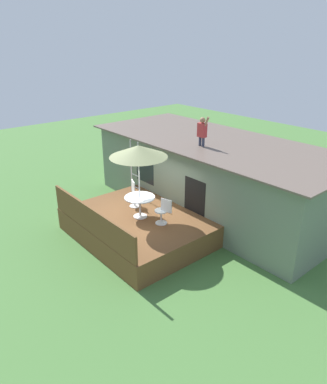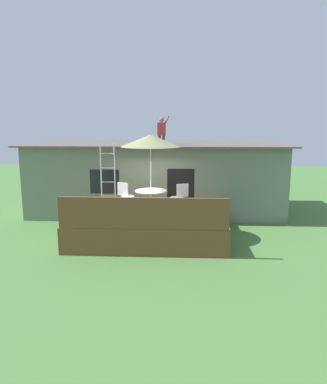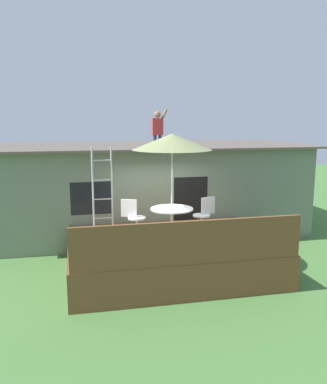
{
  "view_description": "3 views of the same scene",
  "coord_description": "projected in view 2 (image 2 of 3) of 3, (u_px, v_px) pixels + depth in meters",
  "views": [
    {
      "loc": [
        9.07,
        -6.66,
        6.48
      ],
      "look_at": [
        0.2,
        0.88,
        1.51
      ],
      "focal_mm": 33.75,
      "sensor_mm": 36.0,
      "label": 1
    },
    {
      "loc": [
        1.04,
        -11.58,
        3.74
      ],
      "look_at": [
        0.43,
        0.83,
        1.32
      ],
      "focal_mm": 33.95,
      "sensor_mm": 36.0,
      "label": 2
    },
    {
      "loc": [
        -2.16,
        -9.19,
        3.65
      ],
      "look_at": [
        0.05,
        0.83,
        1.79
      ],
      "focal_mm": 37.16,
      "sensor_mm": 36.0,
      "label": 3
    }
  ],
  "objects": [
    {
      "name": "patio_chair_left",
      "position": [
        126.0,
        197.0,
        12.24
      ],
      "size": [
        0.59,
        0.44,
        0.92
      ],
      "rotation": [
        0.0,
        0.0,
        -0.42
      ],
      "color": "silver",
      "rests_on": "deck"
    },
    {
      "name": "person_figure",
      "position": [
        162.0,
        129.0,
        14.03
      ],
      "size": [
        0.47,
        0.2,
        1.11
      ],
      "color": "#33384C",
      "rests_on": "house"
    },
    {
      "name": "ground_plane",
      "position": [
        149.0,
        235.0,
        12.12
      ],
      "size": [
        40.0,
        40.0,
        0.0
      ],
      "primitive_type": "plane",
      "color": "#477538"
    },
    {
      "name": "deck",
      "position": [
        149.0,
        224.0,
        12.04
      ],
      "size": [
        4.84,
        3.92,
        0.8
      ],
      "primitive_type": "cube",
      "color": "brown",
      "rests_on": "ground"
    },
    {
      "name": "patio_chair_right",
      "position": [
        179.0,
        198.0,
        12.03
      ],
      "size": [
        0.61,
        0.44,
        0.92
      ],
      "rotation": [
        0.0,
        0.0,
        -2.86
      ],
      "color": "silver",
      "rests_on": "deck"
    },
    {
      "name": "patio_table",
      "position": [
        151.0,
        195.0,
        11.79
      ],
      "size": [
        1.04,
        1.04,
        0.74
      ],
      "color": "silver",
      "rests_on": "deck"
    },
    {
      "name": "deck_railing",
      "position": [
        143.0,
        213.0,
        10.01
      ],
      "size": [
        4.74,
        0.08,
        0.9
      ],
      "primitive_type": "cube",
      "color": "brown",
      "rests_on": "deck"
    },
    {
      "name": "house",
      "position": [
        157.0,
        177.0,
        15.37
      ],
      "size": [
        10.5,
        4.5,
        2.87
      ],
      "color": "slate",
      "rests_on": "ground"
    },
    {
      "name": "patio_umbrella",
      "position": [
        150.0,
        141.0,
        11.46
      ],
      "size": [
        1.9,
        1.9,
        2.54
      ],
      "color": "silver",
      "rests_on": "deck"
    },
    {
      "name": "step_ladder",
      "position": [
        108.0,
        175.0,
        12.72
      ],
      "size": [
        0.52,
        0.04,
        2.2
      ],
      "color": "silver",
      "rests_on": "deck"
    }
  ]
}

